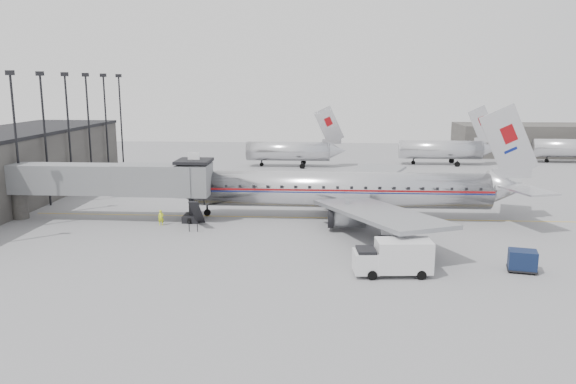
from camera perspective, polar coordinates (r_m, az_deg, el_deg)
name	(u,v)px	position (r m, az deg, el deg)	size (l,w,h in m)	color
ground	(279,232)	(53.70, -0.92, -4.10)	(160.00, 160.00, 0.00)	slate
hangar	(536,140)	(119.29, 23.89, 4.87)	(30.00, 12.00, 6.00)	#393634
apron_line	(312,218)	(59.34, 2.46, -2.62)	(0.15, 60.00, 0.01)	gold
jet_bridge	(120,180)	(59.99, -16.70, 1.14)	(21.00, 6.20, 7.10)	slate
floodlight_masts	(57,131)	(72.29, -22.40, 5.75)	(0.90, 42.25, 15.25)	black
distant_aircraft_near	(289,150)	(94.51, 0.14, 4.24)	(16.39, 3.20, 10.26)	silver
distant_aircraft_mid	(442,149)	(100.26, 15.33, 4.25)	(16.39, 3.20, 10.26)	silver
distant_aircraft_far	(575,147)	(111.24, 27.16, 4.06)	(16.39, 3.20, 10.26)	silver
airliner	(348,190)	(58.88, 6.15, 0.24)	(38.19, 35.42, 12.09)	silver
service_van	(394,257)	(42.43, 10.68, -6.50)	(5.86, 2.66, 2.68)	silver
baggage_cart_navy	(522,260)	(46.15, 22.72, -6.42)	(2.41, 2.03, 1.66)	#0D1937
baggage_cart_white	(393,226)	(52.95, 10.65, -3.44)	(2.52, 2.04, 1.81)	silver
ramp_worker	(161,218)	(57.49, -12.78, -2.55)	(0.57, 0.37, 1.55)	#DCF01C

